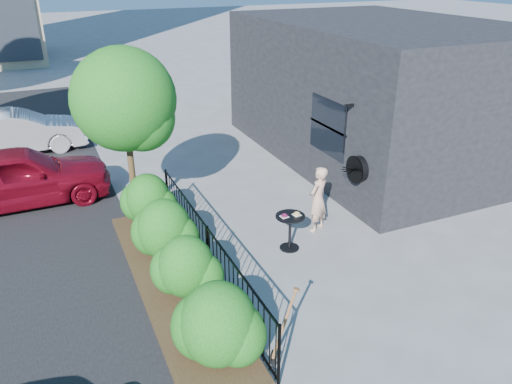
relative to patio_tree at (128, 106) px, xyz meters
name	(u,v)px	position (x,y,z in m)	size (l,w,h in m)	color
ground	(279,259)	(2.24, -2.76, -2.76)	(120.00, 120.00, 0.00)	gray
shop_building	(377,90)	(7.73, 1.74, -0.76)	(6.22, 9.00, 4.00)	black
fence	(208,251)	(0.74, -2.76, -2.20)	(0.05, 6.05, 1.10)	black
planting_bed	(174,283)	(0.04, -2.76, -2.72)	(1.30, 6.00, 0.08)	#382616
shrubs	(175,249)	(0.14, -2.66, -2.06)	(1.10, 5.60, 1.24)	#1A5C15
patio_tree	(128,106)	(0.00, 0.00, 0.00)	(2.20, 2.20, 3.94)	#3F2B19
cafe_table	(290,226)	(2.62, -2.47, -2.23)	(0.62, 0.62, 0.83)	black
woman	(318,199)	(3.56, -1.99, -2.00)	(0.55, 0.36, 1.52)	tan
shovel	(282,332)	(0.98, -5.36, -2.18)	(0.45, 0.17, 1.33)	brown
car_red	(18,176)	(-2.48, 2.16, -2.02)	(1.75, 4.34, 1.48)	maroon
car_silver	(17,132)	(-2.47, 6.23, -2.10)	(1.41, 4.06, 1.34)	silver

